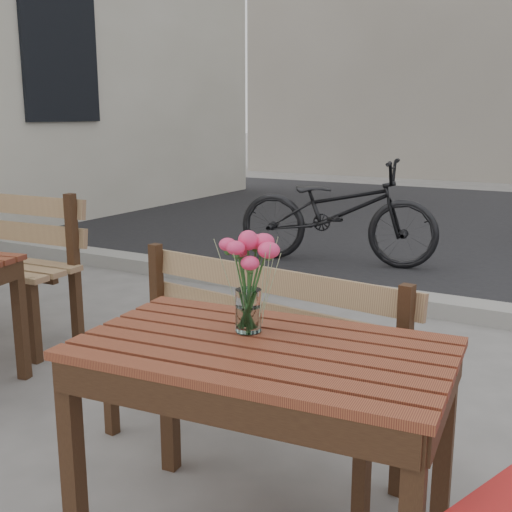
{
  "coord_description": "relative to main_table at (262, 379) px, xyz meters",
  "views": [
    {
      "loc": [
        1.13,
        -1.44,
        1.4
      ],
      "look_at": [
        0.13,
        0.32,
        0.95
      ],
      "focal_mm": 45.0,
      "sensor_mm": 36.0,
      "label": 1
    }
  ],
  "objects": [
    {
      "name": "main_vase",
      "position": [
        -0.1,
        0.08,
        0.32
      ],
      "size": [
        0.18,
        0.18,
        0.33
      ],
      "color": "white",
      "rests_on": "main_table"
    },
    {
      "name": "main_table",
      "position": [
        0.0,
        0.0,
        0.0
      ],
      "size": [
        1.2,
        0.77,
        0.7
      ],
      "rotation": [
        0.0,
        0.0,
        0.09
      ],
      "color": "#5C2318",
      "rests_on": "ground"
    },
    {
      "name": "street",
      "position": [
        -0.23,
        4.87,
        -0.56
      ],
      "size": [
        30.0,
        8.12,
        0.12
      ],
      "color": "black",
      "rests_on": "ground"
    },
    {
      "name": "bicycle",
      "position": [
        -1.38,
        3.95,
        -0.09
      ],
      "size": [
        1.98,
        0.97,
        0.99
      ],
      "primitive_type": "imported",
      "rotation": [
        0.0,
        0.0,
        1.74
      ],
      "color": "black",
      "rests_on": "ground"
    },
    {
      "name": "main_bench",
      "position": [
        -0.32,
        0.51,
        -0.08
      ],
      "size": [
        1.37,
        0.54,
        0.83
      ],
      "rotation": [
        0.0,
        0.0,
        -0.11
      ],
      "color": "#916A4B",
      "rests_on": "ground"
    }
  ]
}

